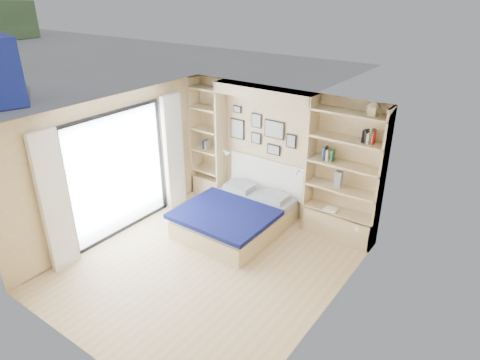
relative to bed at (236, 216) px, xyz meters
The scene contains 8 objects.
ground 1.29m from the bed, 75.94° to the right, with size 4.50×4.50×0.00m, color tan.
room_shell 0.87m from the bed, 104.94° to the left, with size 4.50×4.50×4.50m.
bed is the anchor object (origin of this frame).
photo_gallery 1.68m from the bed, 98.31° to the left, with size 1.48×0.02×0.82m.
reading_lamps 1.14m from the bed, 89.62° to the left, with size 1.92×0.12×0.15m.
shelf_decor 2.26m from the bed, 29.23° to the left, with size 3.53×0.23×2.03m.
deck 3.52m from the bed, 159.69° to the right, with size 3.20×4.00×0.05m, color #6C5F50.
deck_chair 3.32m from the bed, 168.31° to the right, with size 0.75×0.94×0.83m.
Camera 1 is at (3.76, -4.32, 4.21)m, focal length 32.00 mm.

